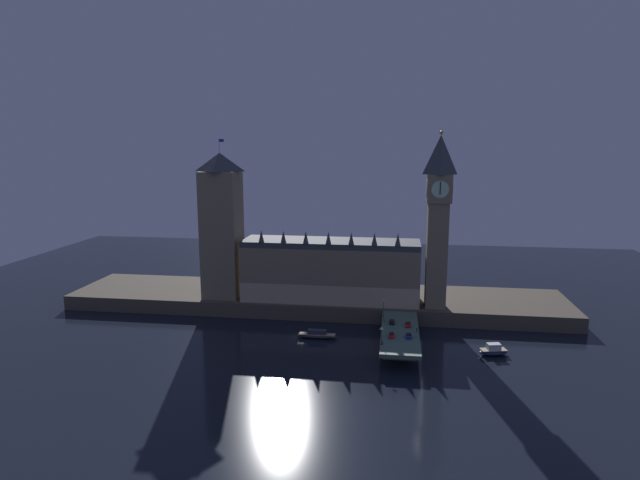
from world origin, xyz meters
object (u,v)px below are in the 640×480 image
at_px(boat_downstream, 493,351).
at_px(pedestrian_mid_walk, 417,330).
at_px(car_southbound_trail, 408,324).
at_px(boat_upstream, 317,335).
at_px(pedestrian_far_rail, 384,320).
at_px(street_lamp_far, 384,306).
at_px(car_northbound_lead, 392,322).
at_px(car_northbound_trail, 392,335).
at_px(victoria_tower, 222,225).
at_px(clock_tower, 438,216).
at_px(car_southbound_lead, 409,336).
at_px(pedestrian_near_rail, 382,342).
at_px(street_lamp_near, 381,334).

bearing_deg(boat_downstream, pedestrian_mid_walk, 173.84).
bearing_deg(car_southbound_trail, boat_upstream, -177.67).
xyz_separation_m(pedestrian_mid_walk, pedestrian_far_rail, (-11.94, 9.24, 0.03)).
bearing_deg(pedestrian_far_rail, street_lamp_far, 93.88).
bearing_deg(car_northbound_lead, boat_downstream, -17.39).
bearing_deg(car_northbound_trail, victoria_tower, 151.21).
distance_m(clock_tower, car_southbound_trail, 46.49).
xyz_separation_m(car_northbound_trail, boat_downstream, (35.47, 3.34, -5.21)).
distance_m(clock_tower, boat_upstream, 67.90).
bearing_deg(pedestrian_mid_walk, car_northbound_lead, 137.36).
distance_m(car_southbound_lead, boat_downstream, 30.12).
height_order(pedestrian_near_rail, pedestrian_far_rail, pedestrian_near_rail).
relative_size(victoria_tower, car_northbound_trail, 15.38).
bearing_deg(boat_downstream, boat_upstream, 173.12).
height_order(car_northbound_lead, pedestrian_near_rail, pedestrian_near_rail).
xyz_separation_m(clock_tower, boat_downstream, (18.14, -33.90, -42.79)).
bearing_deg(car_northbound_trail, pedestrian_mid_walk, 34.69).
bearing_deg(boat_upstream, car_southbound_lead, -17.55).
height_order(pedestrian_mid_walk, boat_upstream, pedestrian_mid_walk).
bearing_deg(pedestrian_near_rail, car_northbound_lead, 82.36).
xyz_separation_m(victoria_tower, pedestrian_near_rail, (71.39, -48.69, -30.88)).
relative_size(car_northbound_lead, boat_upstream, 0.29).
distance_m(pedestrian_near_rail, pedestrian_far_rail, 23.25).
distance_m(pedestrian_near_rail, boat_downstream, 40.41).
xyz_separation_m(pedestrian_far_rail, boat_downstream, (38.46, -12.10, -5.45)).
xyz_separation_m(pedestrian_mid_walk, street_lamp_far, (-12.34, 15.14, 3.52)).
bearing_deg(street_lamp_near, boat_upstream, 142.28).
relative_size(pedestrian_mid_walk, boat_upstream, 0.11).
bearing_deg(pedestrian_near_rail, boat_downstream, 16.16).
xyz_separation_m(victoria_tower, pedestrian_far_rail, (71.39, -25.44, -30.89)).
distance_m(car_northbound_trail, boat_downstream, 36.01).
distance_m(clock_tower, street_lamp_far, 42.75).
distance_m(car_southbound_lead, street_lamp_near, 12.93).
xyz_separation_m(car_southbound_lead, street_lamp_near, (-9.36, -8.33, 3.19)).
xyz_separation_m(victoria_tower, boat_downstream, (109.85, -37.54, -36.34)).
xyz_separation_m(victoria_tower, car_southbound_trail, (80.35, -28.49, -31.16)).
height_order(car_northbound_lead, pedestrian_mid_walk, pedestrian_mid_walk).
bearing_deg(car_northbound_lead, pedestrian_far_rail, 161.68).
relative_size(car_northbound_lead, street_lamp_near, 0.73).
xyz_separation_m(car_southbound_trail, boat_downstream, (29.50, -9.05, -5.18)).
bearing_deg(car_southbound_lead, street_lamp_near, -138.31).
xyz_separation_m(pedestrian_near_rail, street_lamp_far, (-0.40, 29.14, 3.49)).
bearing_deg(boat_downstream, car_northbound_lead, 162.61).
xyz_separation_m(pedestrian_mid_walk, street_lamp_near, (-12.34, -14.30, 2.96)).
height_order(car_southbound_lead, pedestrian_mid_walk, pedestrian_mid_walk).
height_order(victoria_tower, car_southbound_lead, victoria_tower).
bearing_deg(pedestrian_far_rail, street_lamp_near, -90.97).
bearing_deg(street_lamp_near, car_northbound_lead, 81.46).
bearing_deg(car_northbound_lead, pedestrian_mid_walk, -42.64).
bearing_deg(car_southbound_lead, pedestrian_mid_walk, 63.42).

